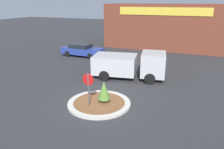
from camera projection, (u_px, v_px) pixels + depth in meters
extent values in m
plane|color=#2D2D30|center=(99.00, 104.00, 12.99)|extent=(120.00, 120.00, 0.00)
cylinder|color=#BCB7AD|center=(99.00, 103.00, 12.96)|extent=(3.74, 3.74, 0.13)
cylinder|color=brown|center=(99.00, 103.00, 12.96)|extent=(3.06, 3.06, 0.13)
cylinder|color=#4C4C51|center=(88.00, 91.00, 12.23)|extent=(0.07, 0.07, 2.08)
cylinder|color=#B71414|center=(88.00, 80.00, 12.01)|extent=(0.68, 0.03, 0.68)
cylinder|color=brown|center=(104.00, 100.00, 13.01)|extent=(0.08, 0.08, 0.18)
cone|color=#4C752D|center=(104.00, 90.00, 12.81)|extent=(0.77, 0.77, 1.08)
cube|color=#B2B2B7|center=(153.00, 64.00, 16.75)|extent=(2.17, 2.52, 1.76)
cube|color=#B2B2B7|center=(115.00, 64.00, 17.40)|extent=(3.72, 2.93, 1.42)
cube|color=black|center=(162.00, 61.00, 16.53)|extent=(0.41, 1.96, 0.62)
cylinder|color=black|center=(151.00, 70.00, 18.05)|extent=(0.85, 0.41, 0.81)
cylinder|color=black|center=(150.00, 79.00, 16.05)|extent=(0.85, 0.41, 0.81)
cylinder|color=black|center=(110.00, 68.00, 18.73)|extent=(0.85, 0.41, 0.81)
cylinder|color=black|center=(104.00, 76.00, 16.74)|extent=(0.85, 0.41, 0.81)
cube|color=brown|center=(166.00, 26.00, 28.37)|extent=(15.18, 6.00, 5.55)
cube|color=gold|center=(163.00, 11.00, 25.10)|extent=(10.62, 0.08, 0.90)
cube|color=navy|center=(83.00, 51.00, 24.19)|extent=(4.60, 1.84, 0.68)
cube|color=black|center=(81.00, 46.00, 24.10)|extent=(2.22, 1.60, 0.42)
cylinder|color=black|center=(97.00, 53.00, 24.45)|extent=(0.65, 0.20, 0.65)
cylinder|color=black|center=(90.00, 56.00, 23.03)|extent=(0.65, 0.20, 0.65)
cylinder|color=black|center=(76.00, 51.00, 25.53)|extent=(0.65, 0.20, 0.65)
cylinder|color=black|center=(68.00, 54.00, 24.11)|extent=(0.65, 0.20, 0.65)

